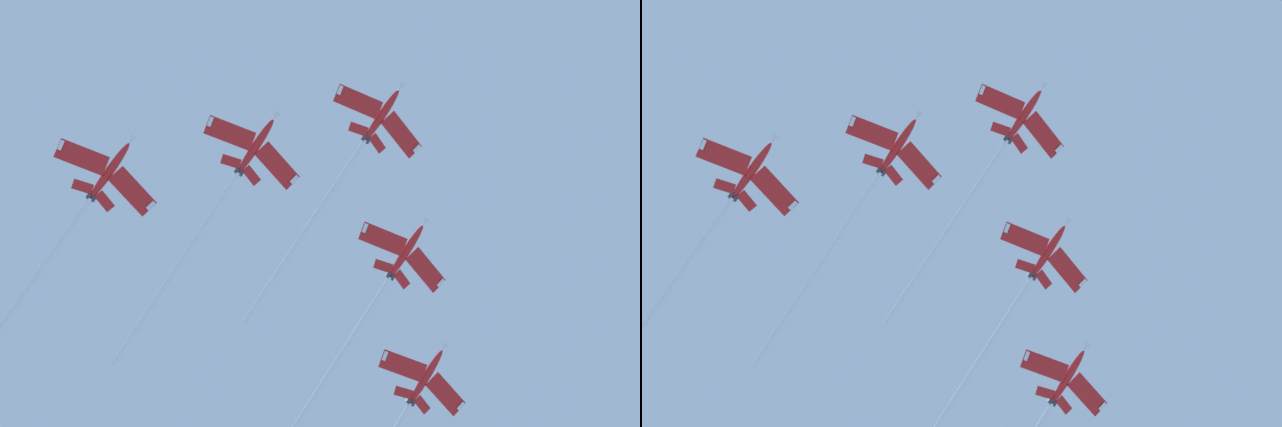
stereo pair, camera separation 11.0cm
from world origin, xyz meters
The scene contains 5 objects.
jet_lead centered at (7.36, -1.12, 174.49)m, with size 47.12×22.79×25.52m.
jet_left_wing centered at (15.87, -23.75, 167.48)m, with size 43.98×21.84×23.84m.
jet_right_wing centered at (29.84, 8.63, 166.05)m, with size 46.93×23.83×25.30m.
jet_left_outer centered at (24.90, -45.00, 160.73)m, with size 40.46×21.37×21.34m.
jet_right_outer centered at (53.45, 20.94, 157.44)m, with size 49.29×24.03×26.73m.
Camera 1 is at (-18.55, 48.01, 1.79)m, focal length 53.99 mm.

